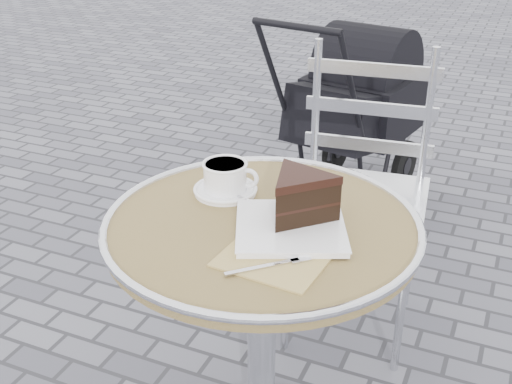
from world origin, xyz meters
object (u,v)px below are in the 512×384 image
at_px(cake_plate_set, 298,204).
at_px(baby_stroller, 354,114).
at_px(cappuccino_set, 226,180).
at_px(cafe_table, 262,283).
at_px(bistro_chair, 364,160).

relative_size(cake_plate_set, baby_stroller, 0.40).
height_order(cappuccino_set, baby_stroller, baby_stroller).
relative_size(cafe_table, cake_plate_set, 1.91).
xyz_separation_m(cappuccino_set, baby_stroller, (-0.09, 1.53, -0.35)).
bearing_deg(bistro_chair, cafe_table, -100.09).
distance_m(cafe_table, cake_plate_set, 0.24).
height_order(cafe_table, cappuccino_set, cappuccino_set).
distance_m(cappuccino_set, cake_plate_set, 0.24).
bearing_deg(baby_stroller, cake_plate_set, -68.40).
xyz_separation_m(cake_plate_set, baby_stroller, (-0.30, 1.62, -0.37)).
bearing_deg(baby_stroller, bistro_chair, -62.07).
height_order(cappuccino_set, bistro_chair, bistro_chair).
bearing_deg(bistro_chair, cappuccino_set, -112.47).
relative_size(cafe_table, bistro_chair, 0.77).
distance_m(cake_plate_set, baby_stroller, 1.69).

